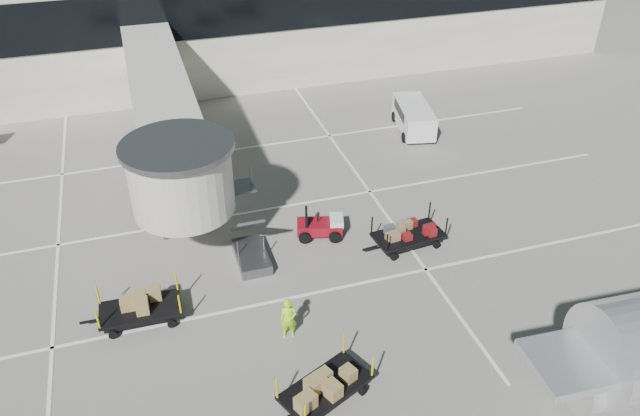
# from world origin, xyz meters

# --- Properties ---
(ground) EXTENTS (140.00, 140.00, 0.00)m
(ground) POSITION_xyz_m (0.00, 0.00, 0.00)
(ground) COLOR #A7A195
(ground) RESTS_ON ground
(lane_markings) EXTENTS (40.00, 30.00, 0.02)m
(lane_markings) POSITION_xyz_m (-0.67, 9.33, 0.01)
(lane_markings) COLOR white
(lane_markings) RESTS_ON ground
(terminal) EXTENTS (64.00, 12.11, 15.20)m
(terminal) POSITION_xyz_m (-0.35, 29.94, 4.11)
(terminal) COLOR white
(terminal) RESTS_ON ground
(jet_bridge) EXTENTS (5.70, 20.40, 6.03)m
(jet_bridge) POSITION_xyz_m (-3.97, 12.26, 4.28)
(jet_bridge) COLOR beige
(jet_bridge) RESTS_ON ground
(baggage_tug) EXTENTS (2.42, 1.90, 1.45)m
(baggage_tug) POSITION_xyz_m (2.25, 5.98, 0.53)
(baggage_tug) COLOR maroon
(baggage_tug) RESTS_ON ground
(suitcase_cart) EXTENTS (4.13, 1.99, 1.59)m
(suitcase_cart) POSITION_xyz_m (5.93, 3.95, 0.59)
(suitcase_cart) COLOR black
(suitcase_cart) RESTS_ON ground
(box_cart_near) EXTENTS (4.04, 2.83, 1.58)m
(box_cart_near) POSITION_xyz_m (-0.47, -3.57, 0.59)
(box_cart_near) COLOR black
(box_cart_near) RESTS_ON ground
(box_cart_far) EXTENTS (4.04, 1.73, 1.58)m
(box_cart_far) POSITION_xyz_m (-6.59, 2.48, 0.56)
(box_cart_far) COLOR black
(box_cart_far) RESTS_ON ground
(ground_worker) EXTENTS (0.73, 0.54, 1.85)m
(ground_worker) POSITION_xyz_m (-1.01, -0.15, 0.92)
(ground_worker) COLOR #A6F619
(ground_worker) RESTS_ON ground
(minivan) EXTENTS (2.69, 4.80, 1.72)m
(minivan) POSITION_xyz_m (11.36, 15.24, 1.03)
(minivan) COLOR white
(minivan) RESTS_ON ground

